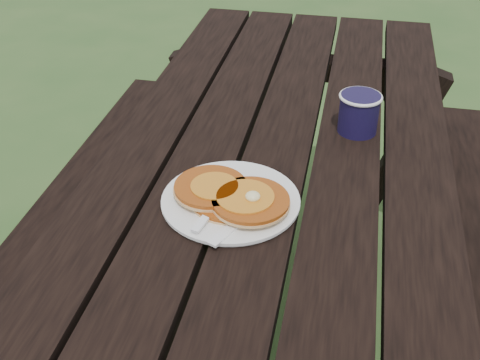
% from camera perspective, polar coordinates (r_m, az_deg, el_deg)
% --- Properties ---
extents(picnic_table, '(1.36, 1.80, 0.75)m').
position_cam_1_polar(picnic_table, '(1.56, 3.02, -9.39)').
color(picnic_table, black).
rests_on(picnic_table, ground).
extents(plate, '(0.34, 0.34, 0.01)m').
position_cam_1_polar(plate, '(1.16, -0.88, -2.00)').
color(plate, white).
rests_on(plate, picnic_table).
extents(pancake_stack, '(0.23, 0.17, 0.04)m').
position_cam_1_polar(pancake_stack, '(1.14, -0.81, -1.52)').
color(pancake_stack, '#A84B13').
rests_on(pancake_stack, plate).
extents(knife, '(0.09, 0.17, 0.00)m').
position_cam_1_polar(knife, '(1.10, 0.12, -3.71)').
color(knife, white).
rests_on(knife, plate).
extents(fork, '(0.07, 0.16, 0.01)m').
position_cam_1_polar(fork, '(1.11, -3.04, -3.27)').
color(fork, white).
rests_on(fork, plate).
extents(coffee_cup, '(0.10, 0.10, 0.09)m').
position_cam_1_polar(coffee_cup, '(1.40, 11.23, 6.45)').
color(coffee_cup, black).
rests_on(coffee_cup, picnic_table).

